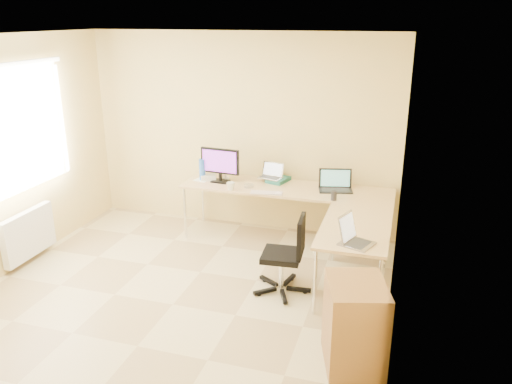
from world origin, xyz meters
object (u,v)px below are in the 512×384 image
(mug, at_px, (231,186))
(laptop_return, at_px, (357,233))
(keyboard, at_px, (266,193))
(desk_fan, at_px, (226,169))
(laptop_center, at_px, (271,171))
(cabinet, at_px, (354,326))
(laptop_black, at_px, (336,181))
(desk_main, at_px, (286,214))
(water_bottle, at_px, (202,170))
(office_chair, at_px, (282,248))
(desk_return, at_px, (354,258))
(monitor, at_px, (220,165))

(mug, relative_size, laptop_return, 0.31)
(keyboard, bearing_deg, desk_fan, 141.09)
(laptop_center, height_order, cabinet, laptop_center)
(laptop_black, bearing_deg, keyboard, -169.43)
(desk_main, relative_size, cabinet, 3.37)
(laptop_center, height_order, water_bottle, water_bottle)
(laptop_return, distance_m, office_chair, 0.87)
(mug, xyz_separation_m, water_bottle, (-0.49, 0.27, 0.09))
(water_bottle, bearing_deg, desk_return, -24.80)
(laptop_black, xyz_separation_m, office_chair, (-0.35, -1.31, -0.36))
(desk_fan, distance_m, laptop_return, 2.45)
(desk_fan, bearing_deg, water_bottle, -151.64)
(laptop_black, xyz_separation_m, water_bottle, (-1.73, -0.08, 0.02))
(office_chair, bearing_deg, laptop_black, 70.35)
(water_bottle, distance_m, laptop_return, 2.58)
(laptop_black, distance_m, keyboard, 0.87)
(laptop_return, bearing_deg, desk_return, 27.79)
(monitor, height_order, laptop_center, monitor)
(laptop_center, xyz_separation_m, laptop_black, (0.86, -0.10, -0.02))
(desk_return, xyz_separation_m, laptop_black, (-0.37, 1.05, 0.49))
(keyboard, bearing_deg, office_chair, -73.17)
(desk_main, xyz_separation_m, monitor, (-0.88, -0.03, 0.59))
(laptop_return, height_order, office_chair, laptop_return)
(laptop_center, bearing_deg, water_bottle, -155.20)
(desk_main, xyz_separation_m, desk_fan, (-0.85, 0.11, 0.50))
(laptop_black, height_order, water_bottle, water_bottle)
(mug, bearing_deg, laptop_black, 15.80)
(desk_return, xyz_separation_m, water_bottle, (-2.10, 0.97, 0.51))
(water_bottle, xyz_separation_m, office_chair, (1.38, -1.23, -0.37))
(laptop_black, bearing_deg, cabinet, -90.89)
(desk_return, relative_size, desk_fan, 4.82)
(monitor, bearing_deg, mug, -43.65)
(mug, height_order, desk_fan, desk_fan)
(cabinet, bearing_deg, office_chair, 115.16)
(desk_main, xyz_separation_m, water_bottle, (-1.13, -0.03, 0.51))
(water_bottle, distance_m, office_chair, 1.89)
(water_bottle, bearing_deg, monitor, -0.21)
(desk_main, relative_size, water_bottle, 9.27)
(desk_fan, height_order, office_chair, desk_fan)
(laptop_black, bearing_deg, water_bottle, 169.17)
(keyboard, height_order, laptop_return, laptop_return)
(desk_main, height_order, laptop_return, laptop_return)
(mug, distance_m, desk_fan, 0.47)
(desk_return, bearing_deg, office_chair, -160.34)
(office_chair, bearing_deg, laptop_return, -18.77)
(mug, bearing_deg, keyboard, 0.00)
(monitor, bearing_deg, desk_return, -22.91)
(laptop_black, bearing_deg, desk_fan, 164.16)
(desk_main, distance_m, laptop_center, 0.59)
(water_bottle, height_order, cabinet, water_bottle)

